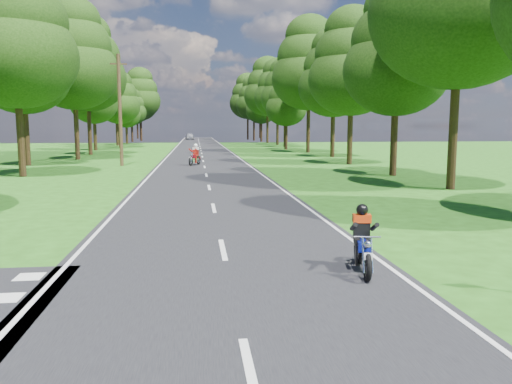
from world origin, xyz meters
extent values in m
plane|color=#214F12|center=(0.00, 0.00, 0.00)|extent=(160.00, 160.00, 0.00)
cube|color=black|center=(0.00, 50.00, 0.01)|extent=(7.00, 140.00, 0.02)
cube|color=silver|center=(0.00, -4.00, 0.02)|extent=(0.12, 2.00, 0.01)
cube|color=silver|center=(0.00, 2.00, 0.02)|extent=(0.12, 2.00, 0.01)
cube|color=silver|center=(0.00, 8.00, 0.02)|extent=(0.12, 2.00, 0.01)
cube|color=silver|center=(0.00, 14.00, 0.02)|extent=(0.12, 2.00, 0.01)
cube|color=silver|center=(0.00, 20.00, 0.02)|extent=(0.12, 2.00, 0.01)
cube|color=silver|center=(0.00, 26.00, 0.02)|extent=(0.12, 2.00, 0.01)
cube|color=silver|center=(0.00, 32.00, 0.02)|extent=(0.12, 2.00, 0.01)
cube|color=silver|center=(0.00, 38.00, 0.02)|extent=(0.12, 2.00, 0.01)
cube|color=silver|center=(0.00, 44.00, 0.02)|extent=(0.12, 2.00, 0.01)
cube|color=silver|center=(0.00, 50.00, 0.02)|extent=(0.12, 2.00, 0.01)
cube|color=silver|center=(0.00, 56.00, 0.02)|extent=(0.12, 2.00, 0.01)
cube|color=silver|center=(0.00, 62.00, 0.02)|extent=(0.12, 2.00, 0.01)
cube|color=silver|center=(0.00, 68.00, 0.02)|extent=(0.12, 2.00, 0.01)
cube|color=silver|center=(0.00, 74.00, 0.02)|extent=(0.12, 2.00, 0.01)
cube|color=silver|center=(0.00, 80.00, 0.02)|extent=(0.12, 2.00, 0.01)
cube|color=silver|center=(0.00, 86.00, 0.02)|extent=(0.12, 2.00, 0.01)
cube|color=silver|center=(0.00, 92.00, 0.02)|extent=(0.12, 2.00, 0.01)
cube|color=silver|center=(0.00, 98.00, 0.02)|extent=(0.12, 2.00, 0.01)
cube|color=silver|center=(0.00, 104.00, 0.02)|extent=(0.12, 2.00, 0.01)
cube|color=silver|center=(0.00, 110.00, 0.02)|extent=(0.12, 2.00, 0.01)
cube|color=silver|center=(0.00, 116.00, 0.02)|extent=(0.12, 2.00, 0.01)
cube|color=silver|center=(-3.30, 50.00, 0.02)|extent=(0.10, 140.00, 0.01)
cube|color=silver|center=(3.30, 50.00, 0.02)|extent=(0.10, 140.00, 0.01)
cube|color=silver|center=(-3.80, -0.90, 0.02)|extent=(0.50, 0.50, 0.01)
cube|color=silver|center=(-3.80, 0.30, 0.02)|extent=(0.50, 0.50, 0.01)
cylinder|color=black|center=(-10.57, 20.76, 1.96)|extent=(0.40, 0.40, 3.91)
ellipsoid|color=black|center=(-10.57, 20.76, 6.78)|extent=(6.85, 6.85, 5.82)
ellipsoid|color=black|center=(-10.57, 20.76, 8.68)|extent=(5.87, 5.87, 4.99)
cylinder|color=black|center=(-12.94, 29.18, 1.90)|extent=(0.40, 0.40, 3.79)
ellipsoid|color=black|center=(-12.94, 29.18, 6.57)|extent=(6.64, 6.64, 5.64)
ellipsoid|color=black|center=(-12.94, 29.18, 8.41)|extent=(5.69, 5.69, 4.84)
ellipsoid|color=black|center=(-12.94, 29.18, 10.26)|extent=(4.27, 4.27, 3.63)
cylinder|color=black|center=(-10.82, 35.60, 2.16)|extent=(0.40, 0.40, 4.32)
ellipsoid|color=black|center=(-10.82, 35.60, 7.47)|extent=(7.56, 7.56, 6.42)
ellipsoid|color=black|center=(-10.82, 35.60, 9.58)|extent=(6.48, 6.48, 5.51)
ellipsoid|color=black|center=(-10.82, 35.60, 11.68)|extent=(4.86, 4.86, 4.13)
cylinder|color=black|center=(-11.26, 43.10, 2.20)|extent=(0.40, 0.40, 4.40)
ellipsoid|color=black|center=(-11.26, 43.10, 7.62)|extent=(7.71, 7.71, 6.55)
ellipsoid|color=black|center=(-11.26, 43.10, 9.77)|extent=(6.60, 6.60, 5.61)
ellipsoid|color=black|center=(-11.26, 43.10, 11.92)|extent=(4.95, 4.95, 4.21)
cylinder|color=black|center=(-12.61, 52.78, 1.60)|extent=(0.40, 0.40, 3.20)
ellipsoid|color=black|center=(-12.61, 52.78, 5.54)|extent=(5.60, 5.60, 4.76)
ellipsoid|color=black|center=(-12.61, 52.78, 7.10)|extent=(4.80, 4.80, 4.08)
ellipsoid|color=black|center=(-12.61, 52.78, 8.66)|extent=(3.60, 3.60, 3.06)
cylinder|color=black|center=(-10.75, 60.15, 1.61)|extent=(0.40, 0.40, 3.22)
ellipsoid|color=black|center=(-10.75, 60.15, 5.58)|extent=(5.64, 5.64, 4.79)
ellipsoid|color=black|center=(-10.75, 60.15, 7.15)|extent=(4.83, 4.83, 4.11)
ellipsoid|color=black|center=(-10.75, 60.15, 8.72)|extent=(3.62, 3.62, 3.08)
cylinder|color=black|center=(-12.29, 67.91, 1.80)|extent=(0.40, 0.40, 3.61)
ellipsoid|color=black|center=(-12.29, 67.91, 6.25)|extent=(6.31, 6.31, 5.37)
ellipsoid|color=black|center=(-12.29, 67.91, 8.01)|extent=(5.41, 5.41, 4.60)
ellipsoid|color=black|center=(-12.29, 67.91, 9.76)|extent=(4.06, 4.06, 3.45)
cylinder|color=black|center=(-11.94, 75.74, 1.33)|extent=(0.40, 0.40, 2.67)
ellipsoid|color=black|center=(-11.94, 75.74, 4.62)|extent=(4.67, 4.67, 3.97)
ellipsoid|color=black|center=(-11.94, 75.74, 5.92)|extent=(4.00, 4.00, 3.40)
ellipsoid|color=black|center=(-11.94, 75.74, 7.22)|extent=(3.00, 3.00, 2.55)
cylinder|color=black|center=(-12.18, 84.90, 1.54)|extent=(0.40, 0.40, 3.09)
ellipsoid|color=black|center=(-12.18, 84.90, 5.34)|extent=(5.40, 5.40, 4.59)
ellipsoid|color=black|center=(-12.18, 84.90, 6.85)|extent=(4.63, 4.63, 3.93)
ellipsoid|color=black|center=(-12.18, 84.90, 8.35)|extent=(3.47, 3.47, 2.95)
cylinder|color=black|center=(-11.23, 91.41, 2.24)|extent=(0.40, 0.40, 4.48)
ellipsoid|color=black|center=(-11.23, 91.41, 7.75)|extent=(7.84, 7.84, 6.66)
ellipsoid|color=black|center=(-11.23, 91.41, 9.94)|extent=(6.72, 6.72, 5.71)
ellipsoid|color=black|center=(-11.23, 91.41, 12.12)|extent=(5.04, 5.04, 4.28)
cylinder|color=black|center=(-12.28, 100.39, 2.05)|extent=(0.40, 0.40, 4.09)
ellipsoid|color=black|center=(-12.28, 100.39, 7.09)|extent=(7.16, 7.16, 6.09)
ellipsoid|color=black|center=(-12.28, 100.39, 9.08)|extent=(6.14, 6.14, 5.22)
ellipsoid|color=black|center=(-12.28, 100.39, 11.08)|extent=(4.61, 4.61, 3.92)
cylinder|color=black|center=(11.06, 12.20, 2.28)|extent=(0.40, 0.40, 4.56)
ellipsoid|color=black|center=(11.06, 12.20, 7.89)|extent=(7.98, 7.98, 6.78)
cylinder|color=black|center=(10.92, 18.69, 1.75)|extent=(0.40, 0.40, 3.49)
ellipsoid|color=black|center=(10.92, 18.69, 6.05)|extent=(6.12, 6.12, 5.20)
ellipsoid|color=black|center=(10.92, 18.69, 7.75)|extent=(5.24, 5.24, 4.46)
ellipsoid|color=black|center=(10.92, 18.69, 9.46)|extent=(3.93, 3.93, 3.34)
cylinder|color=black|center=(11.06, 27.58, 1.85)|extent=(0.40, 0.40, 3.69)
ellipsoid|color=black|center=(11.06, 27.58, 6.39)|extent=(6.46, 6.46, 5.49)
ellipsoid|color=black|center=(11.06, 27.58, 8.19)|extent=(5.54, 5.54, 4.71)
ellipsoid|color=black|center=(11.06, 27.58, 9.99)|extent=(4.15, 4.15, 3.53)
cylinder|color=black|center=(12.17, 36.42, 1.87)|extent=(0.40, 0.40, 3.74)
ellipsoid|color=black|center=(12.17, 36.42, 6.48)|extent=(6.55, 6.55, 5.57)
ellipsoid|color=black|center=(12.17, 36.42, 8.31)|extent=(5.62, 5.62, 4.77)
ellipsoid|color=black|center=(12.17, 36.42, 10.13)|extent=(4.21, 4.21, 3.58)
cylinder|color=black|center=(11.72, 44.72, 2.32)|extent=(0.40, 0.40, 4.64)
ellipsoid|color=black|center=(11.72, 44.72, 8.04)|extent=(8.12, 8.12, 6.91)
ellipsoid|color=black|center=(11.72, 44.72, 10.30)|extent=(6.96, 6.96, 5.92)
ellipsoid|color=black|center=(11.72, 44.72, 12.56)|extent=(5.22, 5.22, 4.44)
cylinder|color=black|center=(10.55, 51.92, 1.45)|extent=(0.40, 0.40, 2.91)
ellipsoid|color=black|center=(10.55, 51.92, 5.03)|extent=(5.09, 5.09, 4.33)
ellipsoid|color=black|center=(10.55, 51.92, 6.45)|extent=(4.36, 4.36, 3.71)
ellipsoid|color=black|center=(10.55, 51.92, 7.87)|extent=(3.27, 3.27, 2.78)
cylinder|color=black|center=(11.77, 59.40, 1.94)|extent=(0.40, 0.40, 3.88)
ellipsoid|color=black|center=(11.77, 59.40, 6.71)|extent=(6.78, 6.78, 5.77)
ellipsoid|color=black|center=(11.77, 59.40, 8.60)|extent=(5.81, 5.81, 4.94)
ellipsoid|color=black|center=(11.77, 59.40, 10.49)|extent=(4.36, 4.36, 3.71)
cylinder|color=black|center=(12.10, 67.87, 2.09)|extent=(0.40, 0.40, 4.18)
ellipsoid|color=black|center=(12.10, 67.87, 7.23)|extent=(7.31, 7.31, 6.21)
ellipsoid|color=black|center=(12.10, 67.87, 9.27)|extent=(6.27, 6.27, 5.33)
ellipsoid|color=black|center=(12.10, 67.87, 11.31)|extent=(4.70, 4.70, 4.00)
cylinder|color=black|center=(11.80, 76.83, 2.32)|extent=(0.40, 0.40, 4.63)
ellipsoid|color=black|center=(11.80, 76.83, 8.02)|extent=(8.11, 8.11, 6.89)
ellipsoid|color=black|center=(11.80, 76.83, 10.28)|extent=(6.95, 6.95, 5.91)
ellipsoid|color=black|center=(11.80, 76.83, 12.54)|extent=(5.21, 5.21, 4.43)
cylinder|color=black|center=(11.69, 84.12, 1.68)|extent=(0.40, 0.40, 3.36)
ellipsoid|color=black|center=(11.69, 84.12, 5.82)|extent=(5.88, 5.88, 5.00)
ellipsoid|color=black|center=(11.69, 84.12, 7.46)|extent=(5.04, 5.04, 4.29)
ellipsoid|color=black|center=(11.69, 84.12, 9.10)|extent=(3.78, 3.78, 3.21)
cylinder|color=black|center=(11.14, 91.34, 2.04)|extent=(0.40, 0.40, 4.09)
ellipsoid|color=black|center=(11.14, 91.34, 7.07)|extent=(7.15, 7.15, 6.08)
ellipsoid|color=black|center=(11.14, 91.34, 9.07)|extent=(6.13, 6.13, 5.21)
ellipsoid|color=black|center=(11.14, 91.34, 11.06)|extent=(4.60, 4.60, 3.91)
cylinder|color=black|center=(10.68, 99.10, 2.24)|extent=(0.40, 0.40, 4.48)
ellipsoid|color=black|center=(10.68, 99.10, 7.76)|extent=(7.84, 7.84, 6.66)
ellipsoid|color=black|center=(10.68, 99.10, 9.94)|extent=(6.72, 6.72, 5.71)
ellipsoid|color=black|center=(10.68, 99.10, 12.13)|extent=(5.04, 5.04, 4.28)
cylinder|color=black|center=(-14.00, 110.00, 1.92)|extent=(0.40, 0.40, 3.84)
ellipsoid|color=black|center=(-14.00, 110.00, 6.65)|extent=(6.72, 6.72, 5.71)
ellipsoid|color=black|center=(-14.00, 110.00, 8.52)|extent=(5.76, 5.76, 4.90)
ellipsoid|color=black|center=(-14.00, 110.00, 10.39)|extent=(4.32, 4.32, 3.67)
cylinder|color=black|center=(15.00, 112.00, 2.08)|extent=(0.40, 0.40, 4.16)
ellipsoid|color=black|center=(15.00, 112.00, 7.20)|extent=(7.28, 7.28, 6.19)
ellipsoid|color=black|center=(15.00, 112.00, 9.23)|extent=(6.24, 6.24, 5.30)
ellipsoid|color=black|center=(15.00, 112.00, 11.26)|extent=(4.68, 4.68, 3.98)
cylinder|color=black|center=(-16.00, 95.00, 1.76)|extent=(0.40, 0.40, 3.52)
ellipsoid|color=black|center=(-16.00, 95.00, 6.09)|extent=(6.16, 6.16, 5.24)
ellipsoid|color=black|center=(-16.00, 95.00, 7.81)|extent=(5.28, 5.28, 4.49)
ellipsoid|color=black|center=(-16.00, 95.00, 9.53)|extent=(3.96, 3.96, 3.37)
cylinder|color=black|center=(17.00, 98.00, 2.24)|extent=(0.40, 0.40, 4.48)
ellipsoid|color=black|center=(17.00, 98.00, 7.76)|extent=(7.84, 7.84, 6.66)
ellipsoid|color=black|center=(17.00, 98.00, 9.94)|extent=(6.72, 6.72, 5.71)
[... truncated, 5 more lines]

